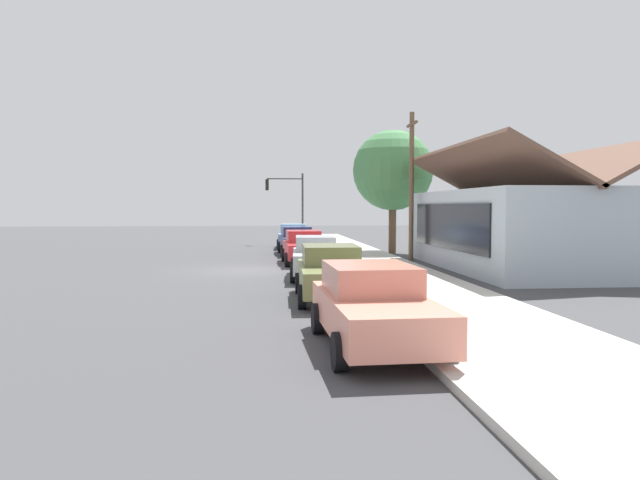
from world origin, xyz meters
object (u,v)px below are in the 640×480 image
object	(u,v)px
car_coral	(374,306)
shade_tree	(393,171)
car_silver	(315,257)
fire_hydrant_red	(353,264)
car_skyblue	(293,236)
car_olive	(331,272)
traffic_light_main	(288,197)
car_navy	(297,240)
car_cherry	(304,247)
utility_pole_wooden	(411,183)

from	to	relation	value
car_coral	shade_tree	size ratio (longest dim) A/B	0.66
car_coral	shade_tree	distance (m)	23.69
car_silver	fire_hydrant_red	xyz separation A→B (m)	(-0.09, 1.48, -0.32)
car_skyblue	car_olive	world-z (taller)	same
shade_tree	car_silver	bearing A→B (deg)	-25.88
car_skyblue	traffic_light_main	xyz separation A→B (m)	(-4.19, -0.13, 2.68)
car_silver	car_coral	distance (m)	11.28
car_skyblue	car_silver	size ratio (longest dim) A/B	0.97
fire_hydrant_red	car_olive	bearing A→B (deg)	-15.27
car_olive	car_skyblue	bearing A→B (deg)	-178.24
car_navy	car_cherry	distance (m)	5.61
car_coral	fire_hydrant_red	size ratio (longest dim) A/B	6.74
car_olive	car_coral	bearing A→B (deg)	3.15
car_navy	traffic_light_main	world-z (taller)	traffic_light_main
car_silver	traffic_light_main	bearing A→B (deg)	-176.25
car_skyblue	fire_hydrant_red	distance (m)	16.58
car_coral	traffic_light_main	distance (m)	32.18
traffic_light_main	fire_hydrant_red	world-z (taller)	traffic_light_main
car_skyblue	car_coral	xyz separation A→B (m)	(27.87, 0.18, 0.00)
car_silver	fire_hydrant_red	size ratio (longest dim) A/B	6.44
car_olive	traffic_light_main	world-z (taller)	traffic_light_main
car_coral	car_cherry	bearing A→B (deg)	178.82
car_navy	utility_pole_wooden	bearing A→B (deg)	49.47
car_silver	car_coral	xyz separation A→B (m)	(11.28, 0.14, 0.00)
car_skyblue	car_cherry	size ratio (longest dim) A/B	0.98
car_coral	shade_tree	world-z (taller)	shade_tree
car_navy	shade_tree	xyz separation A→B (m)	(-0.14, 5.64, 4.03)
shade_tree	car_coral	bearing A→B (deg)	-13.39
car_navy	car_silver	distance (m)	11.30
car_olive	car_silver	bearing A→B (deg)	-178.45
car_navy	car_silver	xyz separation A→B (m)	(11.30, 0.09, -0.00)
car_silver	shade_tree	size ratio (longest dim) A/B	0.63
traffic_light_main	utility_pole_wooden	bearing A→B (deg)	22.01
car_silver	shade_tree	world-z (taller)	shade_tree
traffic_light_main	car_cherry	bearing A→B (deg)	0.41
car_navy	utility_pole_wooden	world-z (taller)	utility_pole_wooden
car_coral	car_olive	bearing A→B (deg)	179.58
car_olive	shade_tree	world-z (taller)	shade_tree
car_olive	utility_pole_wooden	distance (m)	13.71
shade_tree	traffic_light_main	size ratio (longest dim) A/B	1.39
car_coral	traffic_light_main	world-z (taller)	traffic_light_main
traffic_light_main	car_navy	bearing A→B (deg)	0.53
car_skyblue	traffic_light_main	distance (m)	4.98
car_olive	shade_tree	distance (m)	18.17
utility_pole_wooden	car_navy	bearing A→B (deg)	-128.99
car_navy	car_olive	world-z (taller)	same
traffic_light_main	car_skyblue	bearing A→B (deg)	1.84
car_cherry	car_navy	bearing A→B (deg)	178.93
car_cherry	car_silver	bearing A→B (deg)	-0.56
car_coral	car_skyblue	bearing A→B (deg)	178.48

